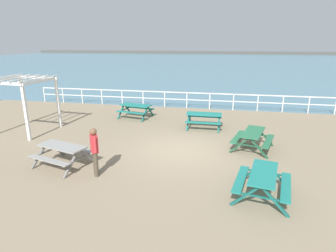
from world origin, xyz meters
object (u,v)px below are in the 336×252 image
(picnic_table_seaward, at_px, (136,108))
(visitor, at_px, (95,149))
(picnic_table_far_left, at_px, (263,178))
(picnic_table_near_left, at_px, (253,136))
(picnic_table_far_right, at_px, (204,117))
(lattice_pergola, at_px, (23,92))
(picnic_table_near_right, at_px, (62,151))

(picnic_table_seaward, height_order, visitor, visitor)
(picnic_table_far_left, bearing_deg, visitor, 97.77)
(picnic_table_near_left, distance_m, picnic_table_far_right, 3.45)
(lattice_pergola, bearing_deg, picnic_table_seaward, 44.06)
(picnic_table_near_right, height_order, picnic_table_far_left, same)
(picnic_table_far_left, bearing_deg, picnic_table_far_right, 29.84)
(picnic_table_seaward, distance_m, lattice_pergola, 5.96)
(picnic_table_seaward, height_order, lattice_pergola, lattice_pergola)
(picnic_table_far_right, bearing_deg, visitor, -117.15)
(picnic_table_far_right, xyz_separation_m, visitor, (-3.13, -6.16, 0.36))
(picnic_table_near_right, bearing_deg, picnic_table_seaward, 101.50)
(visitor, bearing_deg, picnic_table_near_right, 127.57)
(picnic_table_near_left, distance_m, picnic_table_far_left, 3.86)
(picnic_table_far_left, distance_m, picnic_table_far_right, 6.85)
(picnic_table_near_right, relative_size, picnic_table_far_left, 1.04)
(picnic_table_near_right, relative_size, visitor, 1.29)
(lattice_pergola, bearing_deg, visitor, -29.52)
(picnic_table_near_left, height_order, picnic_table_near_right, same)
(picnic_table_near_right, distance_m, visitor, 1.62)
(picnic_table_near_left, distance_m, visitor, 6.42)
(picnic_table_seaward, bearing_deg, picnic_table_far_left, -39.75)
(picnic_table_near_right, distance_m, lattice_pergola, 5.44)
(picnic_table_near_right, xyz_separation_m, picnic_table_seaward, (0.53, 6.99, 0.00))
(picnic_table_near_right, bearing_deg, picnic_table_far_left, 8.90)
(picnic_table_near_right, bearing_deg, picnic_table_far_right, 66.56)
(visitor, relative_size, lattice_pergola, 0.60)
(picnic_table_near_left, distance_m, picnic_table_near_right, 7.50)
(picnic_table_near_left, height_order, picnic_table_far_left, same)
(picnic_table_far_left, bearing_deg, picnic_table_near_right, 94.47)
(picnic_table_near_left, relative_size, picnic_table_seaward, 1.03)
(picnic_table_far_right, bearing_deg, picnic_table_seaward, 162.04)
(picnic_table_near_left, height_order, picnic_table_far_right, same)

